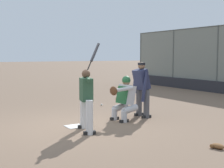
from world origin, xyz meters
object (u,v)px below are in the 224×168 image
Objects in this scene: spare_bat_near_backstop at (137,92)px; baseball_loose at (102,105)px; batter_at_plate at (86,98)px; fielding_glove_on_dirt at (217,146)px; catcher_behind_plate at (124,98)px; umpire_home at (142,88)px.

baseball_loose is at bearing -116.56° from spare_bat_near_backstop.
fielding_glove_on_dirt is at bearing -135.19° from batter_at_plate.
catcher_behind_plate reaches higher than spare_bat_near_backstop.
umpire_home reaches higher than fielding_glove_on_dirt.
baseball_loose is (2.36, 0.02, -0.82)m from umpire_home.
umpire_home is at bearing -97.89° from spare_bat_near_backstop.
catcher_behind_plate is at bearing -102.33° from spare_bat_near_backstop.
batter_at_plate is at bearing 109.75° from umpire_home.
batter_at_plate reaches higher than spare_bat_near_backstop.
catcher_behind_plate is at bearing 1.87° from fielding_glove_on_dirt.
baseball_loose is (2.50, -0.69, -0.60)m from catcher_behind_plate.
batter_at_plate reaches higher than baseball_loose.
baseball_loose reaches higher than spare_bat_near_backstop.
batter_at_plate is at bearing 30.97° from fielding_glove_on_dirt.
catcher_behind_plate is at bearing -54.68° from batter_at_plate.
umpire_home reaches higher than baseball_loose.
batter_at_plate is at bearing -107.94° from spare_bat_near_backstop.
umpire_home reaches higher than catcher_behind_plate.
spare_bat_near_backstop is at bearing -53.05° from baseball_loose.
batter_at_plate is 3.09m from fielding_glove_on_dirt.
fielding_glove_on_dirt is (-2.57, -1.54, -0.75)m from batter_at_plate.
baseball_loose is (5.64, -0.58, -0.01)m from fielding_glove_on_dirt.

